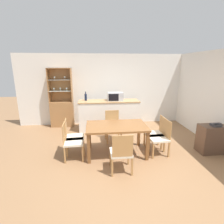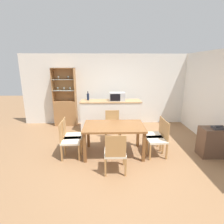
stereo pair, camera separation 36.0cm
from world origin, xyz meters
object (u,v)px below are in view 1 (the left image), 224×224
at_px(dining_chair_side_left_near, 72,141).
at_px(display_cabinet, 62,110).
at_px(microwave, 115,96).
at_px(wine_bottle, 86,97).
at_px(dining_chair_head_far, 113,126).
at_px(telephone, 216,125).
at_px(dining_chair_side_right_near, 160,137).
at_px(dining_chair_head_near, 121,152).
at_px(dining_chair_side_left_far, 73,137).
at_px(dining_chair_side_right_far, 156,133).
at_px(dining_table, 116,129).
at_px(side_cabinet, 211,139).

bearing_deg(dining_chair_side_left_near, display_cabinet, -168.18).
bearing_deg(microwave, display_cabinet, 164.43).
bearing_deg(wine_bottle, dining_chair_head_far, -52.41).
height_order(dining_chair_head_far, telephone, dining_chair_head_far).
xyz_separation_m(dining_chair_side_right_near, dining_chair_side_left_near, (-2.14, -0.01, 0.00)).
distance_m(dining_chair_head_near, telephone, 2.50).
relative_size(dining_chair_side_left_far, dining_chair_head_near, 1.00).
relative_size(dining_chair_side_right_near, dining_chair_head_near, 1.00).
bearing_deg(dining_chair_side_right_far, display_cabinet, 51.23).
bearing_deg(dining_table, dining_chair_side_right_near, -7.11).
relative_size(display_cabinet, dining_table, 1.41).
height_order(dining_chair_side_right_near, dining_chair_side_left_near, same).
relative_size(dining_chair_head_far, wine_bottle, 2.94).
bearing_deg(dining_chair_side_left_near, dining_chair_side_right_far, 94.89).
bearing_deg(dining_chair_side_left_near, dining_chair_head_far, 128.67).
relative_size(dining_table, dining_chair_side_right_far, 1.67).
relative_size(dining_chair_side_left_far, microwave, 1.72).
relative_size(dining_table, dining_chair_head_far, 1.67).
bearing_deg(side_cabinet, microwave, 139.15).
height_order(dining_table, wine_bottle, wine_bottle).
bearing_deg(wine_bottle, dining_table, -66.37).
xyz_separation_m(display_cabinet, dining_chair_head_near, (1.68, -3.05, -0.17)).
relative_size(dining_chair_side_right_far, dining_chair_side_left_far, 1.00).
xyz_separation_m(dining_chair_head_far, microwave, (0.18, 0.95, 0.71)).
xyz_separation_m(display_cabinet, microwave, (1.85, -0.52, 0.53)).
bearing_deg(dining_chair_side_left_near, microwave, 144.02).
bearing_deg(telephone, dining_chair_head_near, -166.87).
bearing_deg(dining_chair_head_near, wine_bottle, 107.31).
bearing_deg(dining_chair_side_left_near, dining_table, 94.92).
distance_m(dining_chair_side_left_far, telephone, 3.51).
xyz_separation_m(side_cabinet, telephone, (0.02, -0.05, 0.39)).
height_order(dining_chair_side_right_near, dining_chair_head_near, same).
relative_size(dining_chair_side_right_far, dining_chair_side_right_near, 1.00).
relative_size(dining_table, telephone, 6.75).
xyz_separation_m(dining_chair_side_right_near, microwave, (-0.89, 1.87, 0.71)).
bearing_deg(dining_chair_side_right_far, dining_chair_head_near, 129.94).
height_order(dining_chair_head_far, microwave, microwave).
bearing_deg(side_cabinet, dining_table, 175.81).
relative_size(dining_chair_side_right_near, microwave, 1.72).
bearing_deg(display_cabinet, dining_table, -53.39).
xyz_separation_m(display_cabinet, dining_chair_side_left_far, (0.61, -2.13, -0.17)).
distance_m(dining_chair_side_left_far, dining_chair_head_far, 1.25).
distance_m(dining_chair_head_far, side_cabinet, 2.59).
relative_size(dining_chair_side_left_near, telephone, 4.05).
relative_size(dining_table, wine_bottle, 4.91).
bearing_deg(dining_chair_side_right_near, dining_table, 79.30).
relative_size(dining_chair_head_far, dining_chair_side_right_near, 1.00).
xyz_separation_m(dining_table, dining_chair_side_right_far, (1.07, 0.14, -0.22)).
bearing_deg(dining_chair_side_left_far, telephone, 80.01).
xyz_separation_m(dining_chair_head_near, side_cabinet, (2.39, 0.62, -0.08)).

